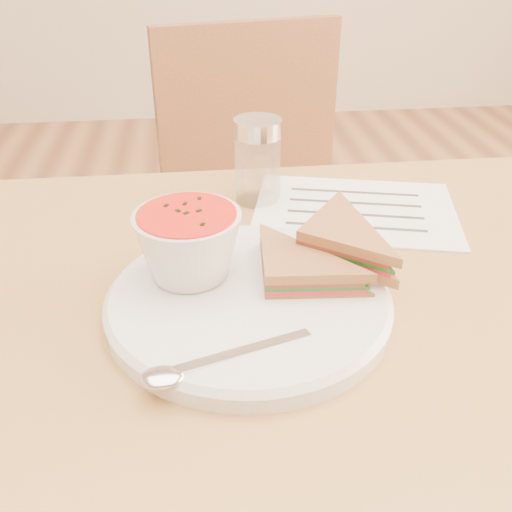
{
  "coord_description": "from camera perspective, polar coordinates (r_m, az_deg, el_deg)",
  "views": [
    {
      "loc": [
        -0.16,
        -0.48,
        1.1
      ],
      "look_at": [
        -0.1,
        0.01,
        0.8
      ],
      "focal_mm": 40.0,
      "sensor_mm": 36.0,
      "label": 1
    }
  ],
  "objects": [
    {
      "name": "dining_table",
      "position": [
        0.88,
        7.04,
        -24.06
      ],
      "size": [
        1.0,
        0.7,
        0.75
      ],
      "primitive_type": null,
      "color": "olive",
      "rests_on": "floor"
    },
    {
      "name": "plate",
      "position": [
        0.58,
        -0.75,
        -4.63
      ],
      "size": [
        0.36,
        0.36,
        0.02
      ],
      "primitive_type": null,
      "rotation": [
        0.0,
        0.0,
        0.29
      ],
      "color": "white",
      "rests_on": "dining_table"
    },
    {
      "name": "sandwich_half_b",
      "position": [
        0.6,
        3.99,
        1.05
      ],
      "size": [
        0.16,
        0.16,
        0.04
      ],
      "primitive_type": null,
      "rotation": [
        0.0,
        0.0,
        -0.64
      ],
      "color": "#A96D3B",
      "rests_on": "plate"
    },
    {
      "name": "paper_menu",
      "position": [
        0.78,
        9.85,
        4.59
      ],
      "size": [
        0.31,
        0.26,
        0.0
      ],
      "primitive_type": null,
      "rotation": [
        0.0,
        0.0,
        -0.25
      ],
      "color": "white",
      "rests_on": "dining_table"
    },
    {
      "name": "soup_bowl",
      "position": [
        0.58,
        -6.73,
        0.83
      ],
      "size": [
        0.14,
        0.14,
        0.08
      ],
      "primitive_type": null,
      "rotation": [
        0.0,
        0.0,
        -0.28
      ],
      "color": "white",
      "rests_on": "plate"
    },
    {
      "name": "chair_far",
      "position": [
        1.23,
        1.99,
        -0.17
      ],
      "size": [
        0.48,
        0.48,
        0.91
      ],
      "primitive_type": null,
      "rotation": [
        0.0,
        0.0,
        3.35
      ],
      "color": "brown",
      "rests_on": "floor"
    },
    {
      "name": "condiment_shaker",
      "position": [
        0.78,
        0.16,
        9.47
      ],
      "size": [
        0.08,
        0.08,
        0.12
      ],
      "primitive_type": null,
      "rotation": [
        0.0,
        0.0,
        -0.26
      ],
      "color": "silver",
      "rests_on": "dining_table"
    },
    {
      "name": "sandwich_half_a",
      "position": [
        0.55,
        0.91,
        -3.52
      ],
      "size": [
        0.12,
        0.12,
        0.03
      ],
      "primitive_type": null,
      "rotation": [
        0.0,
        0.0,
        -0.08
      ],
      "color": "#A96D3B",
      "rests_on": "plate"
    },
    {
      "name": "spoon",
      "position": [
        0.49,
        -3.31,
        -10.18
      ],
      "size": [
        0.19,
        0.09,
        0.01
      ],
      "primitive_type": null,
      "rotation": [
        0.0,
        0.0,
        0.32
      ],
      "color": "silver",
      "rests_on": "plate"
    }
  ]
}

